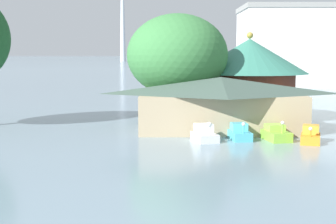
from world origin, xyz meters
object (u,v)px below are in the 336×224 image
object	(u,v)px
background_building_block	(298,46)
green_roof_pavilion	(247,74)
pedal_boat_lime	(274,134)
pedal_boat_white	(202,134)
pedal_boat_orange	(308,136)
shoreline_tree_mid	(175,55)
boathouse	(218,103)
pedal_boat_cyan	(237,133)

from	to	relation	value
background_building_block	green_roof_pavilion	bearing A→B (deg)	-109.73
green_roof_pavilion	background_building_block	distance (m)	59.23
pedal_boat_lime	green_roof_pavilion	xyz separation A→B (m)	(-0.18, 13.17, 4.31)
pedal_boat_white	green_roof_pavilion	world-z (taller)	green_roof_pavilion
pedal_boat_orange	shoreline_tree_mid	world-z (taller)	shoreline_tree_mid
boathouse	pedal_boat_cyan	bearing A→B (deg)	-76.67
pedal_boat_lime	background_building_block	size ratio (longest dim) A/B	0.12
shoreline_tree_mid	background_building_block	size ratio (longest dim) A/B	0.42
pedal_boat_cyan	boathouse	bearing A→B (deg)	-173.41
pedal_boat_cyan	shoreline_tree_mid	size ratio (longest dim) A/B	0.26
pedal_boat_cyan	green_roof_pavilion	size ratio (longest dim) A/B	0.23
pedal_boat_white	boathouse	size ratio (longest dim) A/B	0.19
boathouse	pedal_boat_white	bearing A→B (deg)	-109.01
pedal_boat_white	boathouse	distance (m)	6.03
green_roof_pavilion	pedal_boat_orange	bearing A→B (deg)	-79.42
pedal_boat_cyan	pedal_boat_orange	size ratio (longest dim) A/B	0.93
pedal_boat_lime	background_building_block	distance (m)	72.04
boathouse	shoreline_tree_mid	world-z (taller)	shoreline_tree_mid
pedal_boat_cyan	shoreline_tree_mid	bearing A→B (deg)	-158.45
pedal_boat_cyan	pedal_boat_lime	world-z (taller)	pedal_boat_lime
boathouse	green_roof_pavilion	xyz separation A→B (m)	(3.86, 8.20, 2.24)
pedal_boat_orange	pedal_boat_lime	bearing A→B (deg)	-98.55
shoreline_tree_mid	pedal_boat_lime	bearing A→B (deg)	-50.41
pedal_boat_white	background_building_block	xyz separation A→B (m)	(25.66, 69.20, 7.96)
pedal_boat_cyan	pedal_boat_lime	distance (m)	2.96
pedal_boat_lime	green_roof_pavilion	bearing A→B (deg)	169.75
pedal_boat_cyan	pedal_boat_orange	world-z (taller)	pedal_boat_cyan
boathouse	green_roof_pavilion	distance (m)	9.33
green_roof_pavilion	boathouse	bearing A→B (deg)	-115.22
boathouse	background_building_block	world-z (taller)	background_building_block
pedal_boat_orange	green_roof_pavilion	world-z (taller)	green_roof_pavilion
pedal_boat_orange	boathouse	bearing A→B (deg)	-116.36
pedal_boat_lime	background_building_block	xyz separation A→B (m)	(19.77, 68.82, 7.99)
green_roof_pavilion	background_building_block	size ratio (longest dim) A/B	0.48
pedal_boat_white	pedal_boat_cyan	world-z (taller)	pedal_boat_white
pedal_boat_lime	background_building_block	world-z (taller)	background_building_block
pedal_boat_white	pedal_boat_cyan	distance (m)	3.03
pedal_boat_lime	green_roof_pavilion	world-z (taller)	green_roof_pavilion
pedal_boat_orange	boathouse	size ratio (longest dim) A/B	0.19
boathouse	green_roof_pavilion	size ratio (longest dim) A/B	1.28
pedal_boat_white	pedal_boat_lime	bearing A→B (deg)	78.22
pedal_boat_cyan	shoreline_tree_mid	world-z (taller)	shoreline_tree_mid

